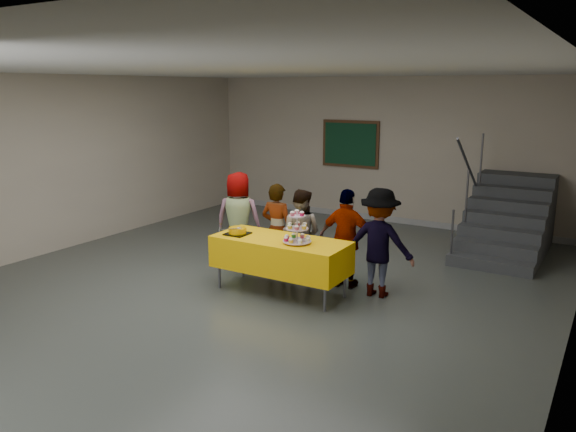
% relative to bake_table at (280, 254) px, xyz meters
% --- Properties ---
extents(room_shell, '(10.00, 10.04, 3.02)m').
position_rel_bake_table_xyz_m(room_shell, '(-0.43, -0.21, 1.57)').
color(room_shell, '#4C514C').
rests_on(room_shell, ground).
extents(bake_table, '(1.88, 0.78, 0.77)m').
position_rel_bake_table_xyz_m(bake_table, '(0.00, 0.00, 0.00)').
color(bake_table, '#595960').
rests_on(bake_table, ground).
extents(cupcake_stand, '(0.38, 0.38, 0.44)m').
position_rel_bake_table_xyz_m(cupcake_stand, '(0.30, -0.07, 0.38)').
color(cupcake_stand, silver).
rests_on(cupcake_stand, bake_table).
extents(bear_cake, '(0.32, 0.36, 0.12)m').
position_rel_bake_table_xyz_m(bear_cake, '(-0.64, -0.10, 0.27)').
color(bear_cake, black).
rests_on(bear_cake, bake_table).
extents(schoolchild_a, '(0.85, 0.70, 1.50)m').
position_rel_bake_table_xyz_m(schoolchild_a, '(-1.24, 0.75, 0.19)').
color(schoolchild_a, slate).
rests_on(schoolchild_a, ground).
extents(schoolchild_b, '(0.53, 0.36, 1.40)m').
position_rel_bake_table_xyz_m(schoolchild_b, '(-0.45, 0.64, 0.15)').
color(schoolchild_b, slate).
rests_on(schoolchild_b, ground).
extents(schoolchild_c, '(0.70, 0.57, 1.34)m').
position_rel_bake_table_xyz_m(schoolchild_c, '(-0.10, 0.72, 0.11)').
color(schoolchild_c, slate).
rests_on(schoolchild_c, ground).
extents(schoolchild_d, '(0.85, 0.39, 1.41)m').
position_rel_bake_table_xyz_m(schoolchild_d, '(0.68, 0.67, 0.15)').
color(schoolchild_d, slate).
rests_on(schoolchild_d, ground).
extents(schoolchild_e, '(0.99, 0.62, 1.48)m').
position_rel_bake_table_xyz_m(schoolchild_e, '(1.19, 0.61, 0.19)').
color(schoolchild_e, slate).
rests_on(schoolchild_e, ground).
extents(staircase, '(1.30, 2.40, 2.04)m').
position_rel_bake_table_xyz_m(staircase, '(2.27, 3.90, -0.07)').
color(staircase, '#424447').
rests_on(staircase, ground).
extents(noticeboard, '(1.30, 0.05, 1.00)m').
position_rel_bake_table_xyz_m(noticeboard, '(-1.18, 4.74, 1.04)').
color(noticeboard, '#472B16').
rests_on(noticeboard, ground).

